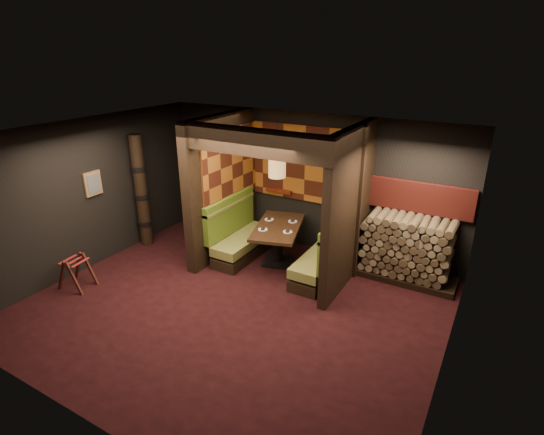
{
  "coord_description": "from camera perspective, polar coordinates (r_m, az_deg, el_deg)",
  "views": [
    {
      "loc": [
        3.53,
        -4.88,
        4.01
      ],
      "look_at": [
        0.0,
        1.3,
        1.15
      ],
      "focal_mm": 28.0,
      "sensor_mm": 36.0,
      "label": 1
    }
  ],
  "objects": [
    {
      "name": "tapa_back_panel",
      "position": [
        8.66,
        4.52,
        7.19
      ],
      "size": [
        2.4,
        0.06,
        1.55
      ],
      "primitive_type": "cube",
      "color": "#9B5419",
      "rests_on": "wall_back"
    },
    {
      "name": "lacquer_shelf",
      "position": [
        9.04,
        0.94,
        3.66
      ],
      "size": [
        0.6,
        0.12,
        0.07
      ],
      "primitive_type": "cube",
      "color": "#601D0E",
      "rests_on": "wall_back"
    },
    {
      "name": "firewood_stack",
      "position": [
        8.08,
        18.1,
        -4.13
      ],
      "size": [
        1.73,
        0.7,
        1.22
      ],
      "color": "black",
      "rests_on": "floor"
    },
    {
      "name": "tapa_side_panel",
      "position": [
        8.5,
        -5.49,
        7.08
      ],
      "size": [
        0.04,
        1.85,
        1.45
      ],
      "primitive_type": "cube",
      "color": "#9B5419",
      "rests_on": "partition_left"
    },
    {
      "name": "partition_left",
      "position": [
        8.55,
        -6.72,
        4.15
      ],
      "size": [
        0.2,
        2.2,
        2.85
      ],
      "primitive_type": "cube",
      "color": "black",
      "rests_on": "floor"
    },
    {
      "name": "wall_left",
      "position": [
        8.75,
        -23.43,
        2.87
      ],
      "size": [
        0.02,
        5.5,
        2.85
      ],
      "primitive_type": "cube",
      "color": "black",
      "rests_on": "ground"
    },
    {
      "name": "mosaic_header",
      "position": [
        8.06,
        19.36,
        2.51
      ],
      "size": [
        1.83,
        0.1,
        0.56
      ],
      "primitive_type": "cube",
      "color": "maroon",
      "rests_on": "wall_back"
    },
    {
      "name": "booth_bench_left",
      "position": [
        8.71,
        -4.36,
        -2.66
      ],
      "size": [
        0.68,
        1.6,
        1.14
      ],
      "color": "black",
      "rests_on": "floor"
    },
    {
      "name": "booth_bench_right",
      "position": [
        7.9,
        7.18,
        -5.48
      ],
      "size": [
        0.68,
        1.6,
        1.14
      ],
      "color": "black",
      "rests_on": "floor"
    },
    {
      "name": "luggage_rack",
      "position": [
        8.36,
        -24.86,
        -6.54
      ],
      "size": [
        0.63,
        0.48,
        0.64
      ],
      "color": "#411A13",
      "rests_on": "floor"
    },
    {
      "name": "totem_column",
      "position": [
        9.33,
        -17.16,
        3.28
      ],
      "size": [
        0.31,
        0.31,
        2.4
      ],
      "color": "black",
      "rests_on": "floor"
    },
    {
      "name": "dining_table",
      "position": [
        8.3,
        0.82,
        -2.6
      ],
      "size": [
        1.23,
        1.69,
        0.8
      ],
      "color": "black",
      "rests_on": "floor"
    },
    {
      "name": "ceiling",
      "position": [
        6.13,
        -6.15,
        10.95
      ],
      "size": [
        6.5,
        5.5,
        0.02
      ],
      "primitive_type": "cube",
      "color": "black",
      "rests_on": "ground"
    },
    {
      "name": "place_settings",
      "position": [
        8.21,
        0.83,
        -1.03
      ],
      "size": [
        0.79,
        0.82,
        0.03
      ],
      "color": "white",
      "rests_on": "dining_table"
    },
    {
      "name": "framed_picture",
      "position": [
        8.72,
        -22.94,
        4.23
      ],
      "size": [
        0.05,
        0.36,
        0.46
      ],
      "color": "#966E44",
      "rests_on": "wall_left"
    },
    {
      "name": "pendant_lamp",
      "position": [
        7.77,
        0.69,
        7.07
      ],
      "size": [
        0.32,
        0.32,
        1.06
      ],
      "color": "olive",
      "rests_on": "ceiling"
    },
    {
      "name": "header_beam",
      "position": [
        6.76,
        -2.75,
        10.08
      ],
      "size": [
        2.85,
        0.18,
        0.44
      ],
      "primitive_type": "cube",
      "color": "black",
      "rests_on": "partition_left"
    },
    {
      "name": "wall_right",
      "position": [
        5.53,
        23.54,
        -8.01
      ],
      "size": [
        0.02,
        5.5,
        2.85
      ],
      "primitive_type": "cube",
      "color": "black",
      "rests_on": "ground"
    },
    {
      "name": "partition_right",
      "position": [
        7.41,
        10.32,
        1.11
      ],
      "size": [
        0.15,
        2.1,
        2.85
      ],
      "primitive_type": "cube",
      "color": "black",
      "rests_on": "floor"
    },
    {
      "name": "floor",
      "position": [
        7.24,
        -5.22,
        -11.94
      ],
      "size": [
        6.5,
        5.5,
        0.02
      ],
      "primitive_type": "cube",
      "color": "black",
      "rests_on": "ground"
    },
    {
      "name": "wall_back",
      "position": [
        8.8,
        4.74,
        4.75
      ],
      "size": [
        6.5,
        0.02,
        2.85
      ],
      "primitive_type": "cube",
      "color": "black",
      "rests_on": "ground"
    },
    {
      "name": "wall_front",
      "position": [
        4.86,
        -25.12,
        -12.61
      ],
      "size": [
        6.5,
        0.02,
        2.85
      ],
      "primitive_type": "cube",
      "color": "black",
      "rests_on": "ground"
    },
    {
      "name": "bay_front_post",
      "position": [
        7.62,
        11.63,
        1.59
      ],
      "size": [
        0.08,
        0.08,
        2.85
      ],
      "primitive_type": "cube",
      "color": "black",
      "rests_on": "floor"
    }
  ]
}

